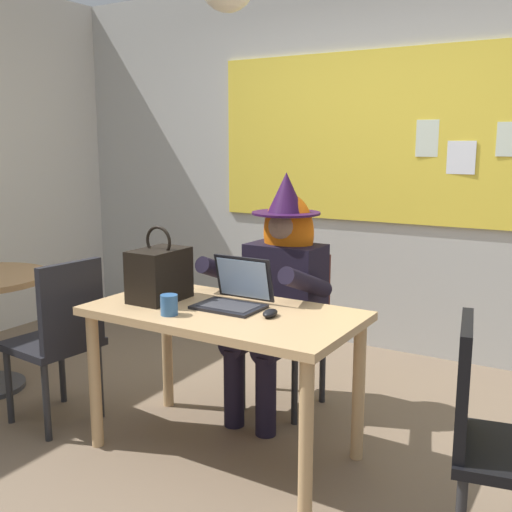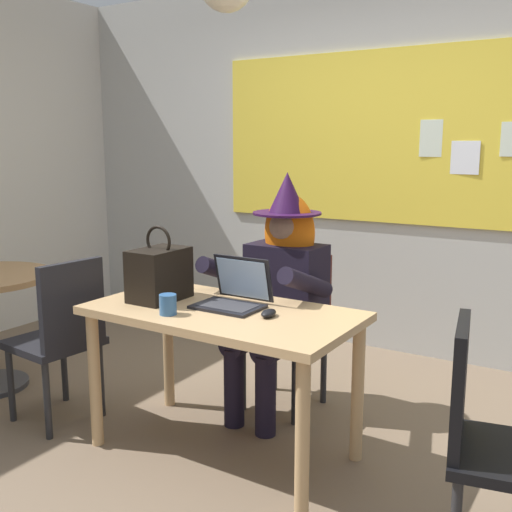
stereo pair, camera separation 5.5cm
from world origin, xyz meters
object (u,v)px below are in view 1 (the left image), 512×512
object	(u,v)px
person_costumed	(280,280)
coffee_mug	(169,305)
desk_main	(223,330)
handbag	(159,274)
chair_spare_by_window	(60,333)
computer_mouse	(270,313)
laptop	(234,295)
chair_at_desk	(290,321)
chair_extra_corner	(493,431)

from	to	relation	value
person_costumed	coffee_mug	size ratio (longest dim) A/B	14.24
coffee_mug	desk_main	bearing A→B (deg)	51.84
handbag	chair_spare_by_window	size ratio (longest dim) A/B	0.42
person_costumed	handbag	size ratio (longest dim) A/B	3.58
desk_main	coffee_mug	xyz separation A→B (m)	(-0.16, -0.20, 0.15)
computer_mouse	handbag	xyz separation A→B (m)	(-0.62, -0.02, 0.12)
computer_mouse	person_costumed	bearing A→B (deg)	107.17
person_costumed	laptop	size ratio (longest dim) A/B	4.22
chair_at_desk	laptop	size ratio (longest dim) A/B	2.76
handbag	chair_at_desk	bearing A→B (deg)	62.76
chair_spare_by_window	person_costumed	bearing A→B (deg)	-134.04
chair_at_desk	chair_spare_by_window	distance (m)	1.28
desk_main	handbag	distance (m)	0.44
chair_at_desk	handbag	size ratio (longest dim) A/B	2.34
desk_main	chair_at_desk	xyz separation A→B (m)	(-0.00, 0.70, -0.14)
chair_at_desk	desk_main	bearing A→B (deg)	1.91
chair_at_desk	computer_mouse	distance (m)	0.79
handbag	chair_extra_corner	world-z (taller)	handbag
person_costumed	laptop	world-z (taller)	person_costumed
laptop	computer_mouse	world-z (taller)	laptop
computer_mouse	coffee_mug	distance (m)	0.46
computer_mouse	handbag	distance (m)	0.63
coffee_mug	chair_extra_corner	world-z (taller)	chair_extra_corner
desk_main	computer_mouse	world-z (taller)	computer_mouse
computer_mouse	coffee_mug	xyz separation A→B (m)	(-0.41, -0.21, 0.03)
chair_extra_corner	chair_spare_by_window	bearing A→B (deg)	169.93
handbag	laptop	bearing A→B (deg)	14.32
coffee_mug	chair_extra_corner	distance (m)	1.44
person_costumed	chair_extra_corner	size ratio (longest dim) A/B	1.51
computer_mouse	chair_spare_by_window	xyz separation A→B (m)	(-1.17, -0.19, -0.23)
laptop	chair_extra_corner	world-z (taller)	laptop
handbag	chair_spare_by_window	xyz separation A→B (m)	(-0.55, -0.17, -0.35)
coffee_mug	chair_spare_by_window	xyz separation A→B (m)	(-0.76, 0.02, -0.27)
laptop	coffee_mug	size ratio (longest dim) A/B	3.37
chair_at_desk	computer_mouse	bearing A→B (deg)	21.89
person_costumed	chair_spare_by_window	distance (m)	1.22
chair_at_desk	coffee_mug	distance (m)	0.96
desk_main	chair_spare_by_window	bearing A→B (deg)	-168.47
person_costumed	chair_spare_by_window	world-z (taller)	person_costumed
person_costumed	handbag	distance (m)	0.71
computer_mouse	chair_spare_by_window	bearing A→B (deg)	-177.72
person_costumed	laptop	bearing A→B (deg)	3.39
computer_mouse	coffee_mug	world-z (taller)	coffee_mug
chair_at_desk	handbag	bearing A→B (deg)	-25.36
laptop	chair_extra_corner	size ratio (longest dim) A/B	0.36
laptop	computer_mouse	bearing A→B (deg)	-17.22
coffee_mug	chair_spare_by_window	distance (m)	0.80
laptop	coffee_mug	bearing A→B (deg)	-120.73
chair_spare_by_window	chair_extra_corner	world-z (taller)	chair_spare_by_window
coffee_mug	handbag	bearing A→B (deg)	137.99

